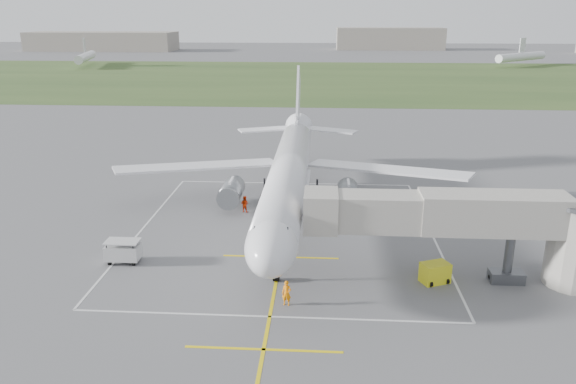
# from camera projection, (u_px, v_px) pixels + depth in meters

# --- Properties ---
(ground) EXTENTS (700.00, 700.00, 0.00)m
(ground) POSITION_uv_depth(u_px,v_px,m) (288.00, 217.00, 57.99)
(ground) COLOR #565558
(ground) RESTS_ON ground
(grass_strip) EXTENTS (700.00, 120.00, 0.02)m
(grass_strip) POSITION_uv_depth(u_px,v_px,m) (314.00, 78.00, 181.53)
(grass_strip) COLOR #2E4920
(grass_strip) RESTS_ON ground
(apron_markings) EXTENTS (28.20, 60.00, 0.01)m
(apron_markings) POSITION_uv_depth(u_px,v_px,m) (284.00, 238.00, 52.46)
(apron_markings) COLOR yellow
(apron_markings) RESTS_ON ground
(airliner) EXTENTS (38.93, 46.75, 13.52)m
(airliner) POSITION_uv_depth(u_px,v_px,m) (289.00, 174.00, 57.36)
(airliner) COLOR silver
(airliner) RESTS_ON ground
(jet_bridge) EXTENTS (23.40, 5.00, 7.20)m
(jet_bridge) POSITION_uv_depth(u_px,v_px,m) (482.00, 225.00, 42.74)
(jet_bridge) COLOR gray
(jet_bridge) RESTS_ON ground
(gpu_unit) EXTENTS (2.50, 2.14, 1.60)m
(gpu_unit) POSITION_uv_depth(u_px,v_px,m) (435.00, 273.00, 43.76)
(gpu_unit) COLOR yellow
(gpu_unit) RESTS_ON ground
(baggage_cart) EXTENTS (2.81, 1.69, 1.96)m
(baggage_cart) POSITION_uv_depth(u_px,v_px,m) (123.00, 251.00, 47.18)
(baggage_cart) COLOR beige
(baggage_cart) RESTS_ON ground
(ramp_worker_nose) EXTENTS (0.75, 0.57, 1.87)m
(ramp_worker_nose) POSITION_uv_depth(u_px,v_px,m) (287.00, 293.00, 40.28)
(ramp_worker_nose) COLOR orange
(ramp_worker_nose) RESTS_ON ground
(ramp_worker_wing) EXTENTS (1.03, 0.90, 1.77)m
(ramp_worker_wing) POSITION_uv_depth(u_px,v_px,m) (245.00, 204.00, 59.21)
(ramp_worker_wing) COLOR red
(ramp_worker_wing) RESTS_ON ground
(distant_hangars) EXTENTS (345.00, 49.00, 12.00)m
(distant_hangars) POSITION_uv_depth(u_px,v_px,m) (290.00, 41.00, 309.42)
(distant_hangars) COLOR gray
(distant_hangars) RESTS_ON ground
(distant_aircraft) EXTENTS (189.48, 39.90, 8.85)m
(distant_aircraft) POSITION_uv_depth(u_px,v_px,m) (304.00, 57.00, 220.79)
(distant_aircraft) COLOR silver
(distant_aircraft) RESTS_ON ground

